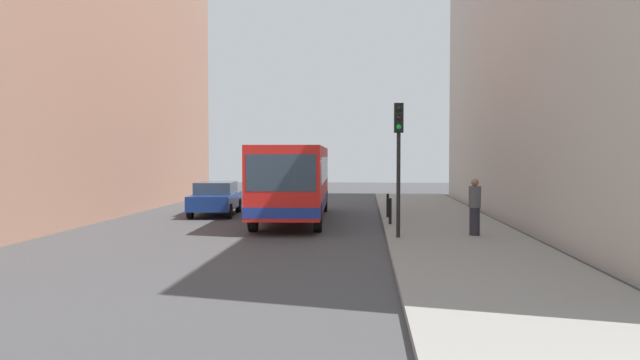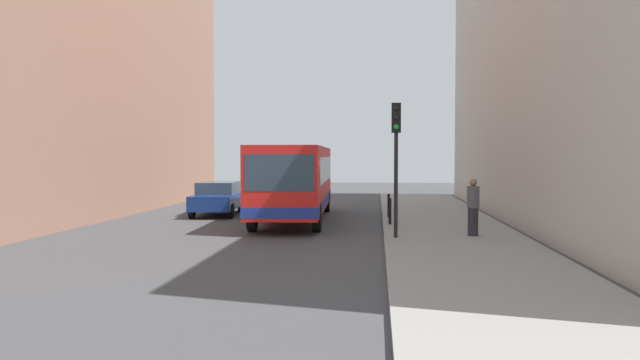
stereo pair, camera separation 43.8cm
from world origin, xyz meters
name	(u,v)px [view 1 (the left image)]	position (x,y,z in m)	size (l,w,h in m)	color
ground_plane	(291,233)	(0.00, 0.00, 0.00)	(80.00, 80.00, 0.00)	#424244
sidewalk	(450,232)	(5.40, 0.00, 0.07)	(4.40, 40.00, 0.15)	gray
building_left	(29,47)	(-11.50, 4.00, 7.20)	(7.00, 32.00, 14.40)	#936B56
building_right	(596,47)	(11.50, 4.00, 6.89)	(7.00, 32.00, 13.78)	#BCB7AD
bus	(294,178)	(-0.38, 4.25, 1.73)	(2.94, 11.11, 3.00)	red
car_beside_bus	(216,198)	(-4.11, 6.04, 0.78)	(2.13, 4.52, 1.48)	navy
traffic_light	(399,144)	(3.55, -2.05, 3.01)	(0.28, 0.33, 4.10)	black
bollard_near	(390,211)	(3.45, 1.64, 0.62)	(0.11, 0.11, 0.95)	black
bollard_mid	(388,205)	(3.45, 4.22, 0.62)	(0.11, 0.11, 0.95)	black
pedestrian_near_signal	(475,207)	(5.97, -1.39, 1.05)	(0.38, 0.38, 1.79)	#26262D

